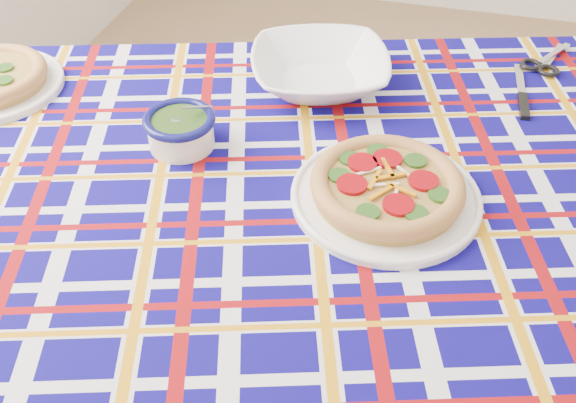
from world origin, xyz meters
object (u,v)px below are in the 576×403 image
(serving_bowl, at_px, (320,70))
(dining_table, at_px, (274,222))
(pesto_bowl, at_px, (180,128))
(main_focaccia_plate, at_px, (387,186))

(serving_bowl, bearing_deg, dining_table, -90.22)
(dining_table, relative_size, pesto_bowl, 14.03)
(pesto_bowl, bearing_deg, dining_table, -20.83)
(main_focaccia_plate, height_order, pesto_bowl, pesto_bowl)
(pesto_bowl, distance_m, serving_bowl, 0.34)
(pesto_bowl, xyz_separation_m, serving_bowl, (0.20, 0.27, -0.00))
(dining_table, height_order, pesto_bowl, pesto_bowl)
(main_focaccia_plate, bearing_deg, serving_bowl, 119.87)
(pesto_bowl, bearing_deg, serving_bowl, 53.60)
(dining_table, bearing_deg, pesto_bowl, 142.12)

